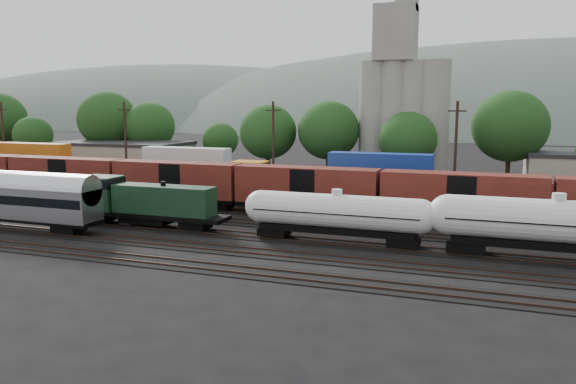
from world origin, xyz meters
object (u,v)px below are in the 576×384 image
(green_locomotive, at_px, (137,201))
(grain_silo, at_px, (402,107))
(orange_locomotive, at_px, (288,183))
(tank_car_a, at_px, (337,213))

(green_locomotive, relative_size, grain_silo, 0.57)
(green_locomotive, bearing_deg, grain_silo, 65.51)
(green_locomotive, relative_size, orange_locomotive, 0.87)
(tank_car_a, height_order, orange_locomotive, orange_locomotive)
(green_locomotive, xyz_separation_m, grain_silo, (18.67, 41.00, 8.74))
(tank_car_a, bearing_deg, green_locomotive, 180.00)
(tank_car_a, relative_size, grain_silo, 0.57)
(orange_locomotive, relative_size, grain_silo, 0.65)
(orange_locomotive, distance_m, grain_silo, 28.77)
(tank_car_a, distance_m, orange_locomotive, 17.89)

